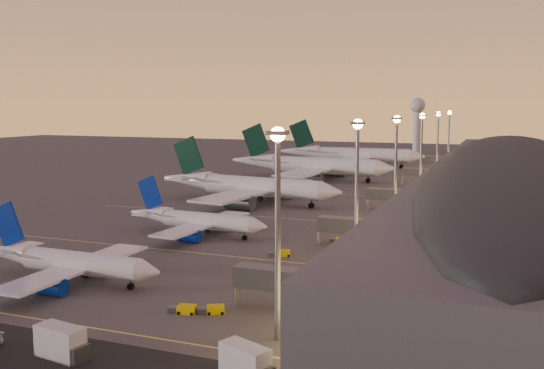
{
  "coord_description": "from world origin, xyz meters",
  "views": [
    {
      "loc": [
        61.15,
        -106.05,
        28.46
      ],
      "look_at": [
        2.0,
        45.0,
        7.0
      ],
      "focal_mm": 40.0,
      "sensor_mm": 36.0,
      "label": 1
    }
  ],
  "objects": [
    {
      "name": "airliner_wide_far",
      "position": [
        -6.53,
        165.69,
        5.57
      ],
      "size": [
        67.51,
        61.33,
        21.64
      ],
      "rotation": [
        0.0,
        0.0,
        0.02
      ],
      "color": "silver",
      "rests_on": "ground"
    },
    {
      "name": "airliner_wide_mid",
      "position": [
        -9.05,
        112.89,
        5.46
      ],
      "size": [
        66.25,
        60.45,
        21.2
      ],
      "rotation": [
        0.0,
        0.0,
        -0.07
      ],
      "color": "silver",
      "rests_on": "ground"
    },
    {
      "name": "baggage_tug_c",
      "position": [
        29.44,
        13.38,
        0.51
      ],
      "size": [
        3.75,
        1.73,
        1.11
      ],
      "rotation": [
        0.0,
        0.0,
        -0.02
      ],
      "color": "#DFBB00",
      "rests_on": "ground"
    },
    {
      "name": "ground",
      "position": [
        0.0,
        0.0,
        0.0
      ],
      "size": [
        700.0,
        700.0,
        0.0
      ],
      "primitive_type": "plane",
      "color": "#44413E"
    },
    {
      "name": "catering_truck_a",
      "position": [
        15.3,
        -53.85,
        1.71
      ],
      "size": [
        6.83,
        3.5,
        3.66
      ],
      "rotation": [
        0.0,
        0.0,
        -0.16
      ],
      "color": "silver",
      "rests_on": "ground"
    },
    {
      "name": "airliner_narrow_south",
      "position": [
        -4.41,
        -29.46,
        3.23
      ],
      "size": [
        34.82,
        30.98,
        12.49
      ],
      "rotation": [
        0.0,
        0.0,
        -0.01
      ],
      "color": "silver",
      "rests_on": "ground"
    },
    {
      "name": "lane_markings",
      "position": [
        0.0,
        40.0,
        0.01
      ],
      "size": [
        90.0,
        180.36,
        0.0
      ],
      "color": "#D8C659",
      "rests_on": "ground"
    },
    {
      "name": "airliner_narrow_north",
      "position": [
        -2.06,
        9.51,
        3.24
      ],
      "size": [
        35.11,
        31.44,
        12.54
      ],
      "rotation": [
        0.0,
        0.0,
        -0.08
      ],
      "color": "silver",
      "rests_on": "ground"
    },
    {
      "name": "baggage_tug_b",
      "position": [
        24.3,
        -34.47,
        0.5
      ],
      "size": [
        3.93,
        2.95,
        1.1
      ],
      "rotation": [
        0.0,
        0.0,
        0.46
      ],
      "color": "#DFBB00",
      "rests_on": "ground"
    },
    {
      "name": "radar_tower",
      "position": [
        10.0,
        260.0,
        21.87
      ],
      "size": [
        9.0,
        9.0,
        32.5
      ],
      "color": "silver",
      "rests_on": "ground"
    },
    {
      "name": "baggage_tug_a",
      "position": [
        20.58,
        -35.81,
        0.52
      ],
      "size": [
        4.03,
        2.15,
        1.14
      ],
      "rotation": [
        0.0,
        0.0,
        0.17
      ],
      "color": "#DFBB00",
      "rests_on": "ground"
    },
    {
      "name": "airliner_wide_near",
      "position": [
        -9.33,
        53.98,
        4.9
      ],
      "size": [
        59.53,
        54.62,
        19.04
      ],
      "rotation": [
        0.0,
        0.0,
        -0.12
      ],
      "color": "silver",
      "rests_on": "ground"
    },
    {
      "name": "light_masts",
      "position": [
        36.0,
        65.0,
        17.55
      ],
      "size": [
        2.2,
        217.2,
        25.9
      ],
      "color": "slate",
      "rests_on": "ground"
    },
    {
      "name": "catering_truck_b",
      "position": [
        36.79,
        -50.93,
        1.63
      ],
      "size": [
        6.65,
        4.54,
        3.49
      ],
      "rotation": [
        0.0,
        0.0,
        -0.39
      ],
      "color": "silver",
      "rests_on": "ground"
    },
    {
      "name": "terminal_building",
      "position": [
        61.84,
        72.47,
        8.78
      ],
      "size": [
        56.35,
        255.0,
        17.46
      ],
      "color": "#4A4A4F",
      "rests_on": "ground"
    },
    {
      "name": "baggage_tug_d",
      "position": [
        21.93,
        -1.51,
        0.54
      ],
      "size": [
        4.23,
        3.08,
        1.18
      ],
      "rotation": [
        0.0,
        0.0,
        0.43
      ],
      "color": "#DFBB00",
      "rests_on": "ground"
    }
  ]
}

